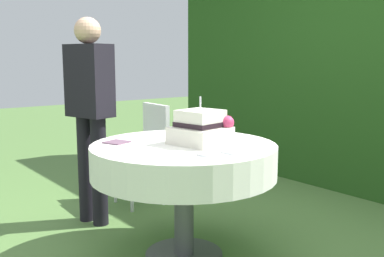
% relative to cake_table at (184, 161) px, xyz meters
% --- Properties ---
extents(ground_plane, '(20.00, 20.00, 0.00)m').
position_rel_cake_table_xyz_m(ground_plane, '(0.00, 0.00, -0.64)').
color(ground_plane, '#547A3D').
extents(foliage_hedge, '(5.20, 0.46, 2.51)m').
position_rel_cake_table_xyz_m(foliage_hedge, '(0.00, 2.27, 0.62)').
color(foliage_hedge, '#234C19').
rests_on(foliage_hedge, ground_plane).
extents(cake_table, '(1.19, 1.19, 0.75)m').
position_rel_cake_table_xyz_m(cake_table, '(0.00, 0.00, 0.00)').
color(cake_table, '#4C4C51').
rests_on(cake_table, ground_plane).
extents(wedding_cake, '(0.37, 0.37, 0.30)m').
position_rel_cake_table_xyz_m(wedding_cake, '(0.06, 0.09, 0.21)').
color(wedding_cake, silver).
rests_on(wedding_cake, cake_table).
extents(serving_plate_near, '(0.11, 0.11, 0.01)m').
position_rel_cake_table_xyz_m(serving_plate_near, '(0.35, -0.10, 0.12)').
color(serving_plate_near, white).
rests_on(serving_plate_near, cake_table).
extents(serving_plate_far, '(0.15, 0.15, 0.01)m').
position_rel_cake_table_xyz_m(serving_plate_far, '(0.38, 0.08, 0.12)').
color(serving_plate_far, white).
rests_on(serving_plate_far, cake_table).
extents(napkin_stack, '(0.17, 0.17, 0.01)m').
position_rel_cake_table_xyz_m(napkin_stack, '(-0.30, -0.32, 0.12)').
color(napkin_stack, '#6B4C60').
rests_on(napkin_stack, cake_table).
extents(garden_chair, '(0.42, 0.42, 0.89)m').
position_rel_cake_table_xyz_m(garden_chair, '(-1.11, 0.42, -0.10)').
color(garden_chair, white).
rests_on(garden_chair, ground_plane).
extents(standing_person, '(0.40, 0.29, 1.60)m').
position_rel_cake_table_xyz_m(standing_person, '(-0.94, -0.19, 0.29)').
color(standing_person, black).
rests_on(standing_person, ground_plane).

